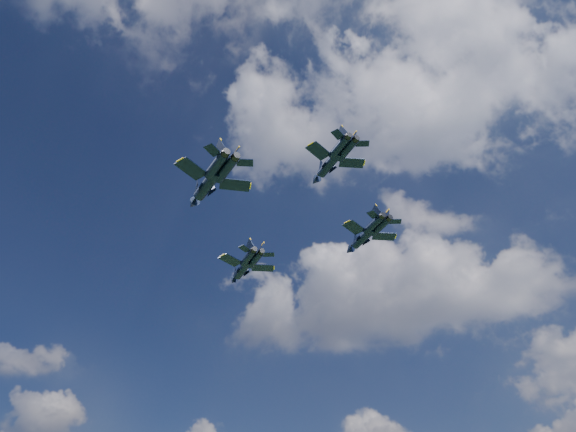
% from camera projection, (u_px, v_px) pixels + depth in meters
% --- Properties ---
extents(jet_lead, '(13.94, 13.51, 3.74)m').
position_uv_depth(jet_lead, '(242.00, 269.00, 116.39)').
color(jet_lead, black).
extents(jet_left, '(16.71, 14.46, 4.27)m').
position_uv_depth(jet_left, '(206.00, 186.00, 96.78)').
color(jet_left, black).
extents(jet_right, '(13.66, 13.03, 3.63)m').
position_uv_depth(jet_right, '(362.00, 238.00, 109.54)').
color(jet_right, black).
extents(jet_slot, '(12.71, 12.05, 3.37)m').
position_uv_depth(jet_slot, '(328.00, 165.00, 94.17)').
color(jet_slot, black).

